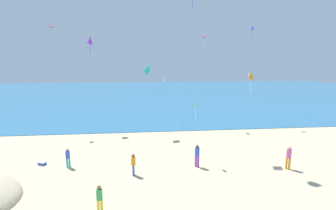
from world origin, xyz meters
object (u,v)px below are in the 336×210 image
object	(u,v)px
kite_red	(51,26)
kite_teal	(147,71)
cooler_box	(42,163)
kite_magenta	(204,37)
person_1	(197,154)
kite_purple	(90,40)
kite_white	(165,81)
person_0	(68,157)
person_7	(133,163)
kite_orange	(251,78)
kite_blue	(252,28)
person_3	(99,197)
kite_green	(196,106)
person_2	(289,156)

from	to	relation	value
kite_red	kite_teal	distance (m)	10.71
cooler_box	kite_magenta	xyz separation A→B (m)	(14.16, 9.75, 9.91)
person_1	kite_purple	size ratio (longest dim) A/B	0.91
kite_white	person_1	bearing A→B (deg)	-84.59
person_0	person_7	size ratio (longest dim) A/B	0.97
kite_white	kite_teal	distance (m)	5.12
cooler_box	person_0	xyz separation A→B (m)	(2.05, -0.67, 0.71)
cooler_box	person_0	bearing A→B (deg)	-18.13
kite_orange	kite_blue	xyz separation A→B (m)	(3.39, 7.84, 5.06)
kite_white	kite_magenta	world-z (taller)	kite_magenta
person_3	kite_white	bearing A→B (deg)	141.55
person_7	kite_orange	world-z (taller)	kite_orange
kite_teal	kite_orange	xyz separation A→B (m)	(8.60, -4.42, -0.45)
kite_orange	person_0	bearing A→B (deg)	-168.41
person_3	kite_green	distance (m)	8.88
person_3	kite_orange	bearing A→B (deg)	103.88
kite_magenta	person_3	bearing A→B (deg)	-119.37
kite_teal	kite_green	distance (m)	8.26
person_3	kite_purple	xyz separation A→B (m)	(-3.24, 15.63, 8.69)
kite_orange	person_1	bearing A→B (deg)	-144.89
person_7	kite_magenta	bearing A→B (deg)	-120.19
cooler_box	kite_red	size ratio (longest dim) A/B	0.72
kite_purple	kite_red	bearing A→B (deg)	-173.76
kite_purple	kite_orange	world-z (taller)	kite_purple
kite_purple	kite_magenta	distance (m)	12.24
kite_orange	kite_blue	distance (m)	9.93
kite_teal	kite_magenta	world-z (taller)	kite_magenta
kite_green	kite_orange	bearing A→B (deg)	28.11
person_7	kite_red	size ratio (longest dim) A/B	1.74
kite_magenta	kite_blue	distance (m)	5.74
cooler_box	kite_magenta	size ratio (longest dim) A/B	0.46
kite_white	kite_teal	xyz separation A→B (m)	(-2.10, -4.45, 1.39)
person_2	kite_red	xyz separation A→B (m)	(-19.02, 11.45, 9.83)
person_0	person_7	distance (m)	4.90
kite_blue	person_0	bearing A→B (deg)	-148.70
person_7	kite_green	xyz separation A→B (m)	(4.45, 1.77, 3.41)
person_2	kite_purple	size ratio (longest dim) A/B	0.93
person_0	person_2	distance (m)	15.36
person_2	kite_purple	xyz separation A→B (m)	(-15.37, 11.85, 8.58)
person_2	kite_blue	distance (m)	16.32
kite_magenta	kite_green	size ratio (longest dim) A/B	0.90
kite_teal	kite_blue	bearing A→B (deg)	15.95
person_0	kite_green	size ratio (longest dim) A/B	0.96
kite_blue	cooler_box	bearing A→B (deg)	-152.93
cooler_box	person_7	distance (m)	7.10
person_3	kite_purple	size ratio (longest dim) A/B	0.83
person_0	kite_green	bearing A→B (deg)	62.68
kite_green	kite_teal	bearing A→B (deg)	114.59
person_3	kite_red	distance (m)	19.44
kite_teal	kite_purple	bearing A→B (deg)	155.08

